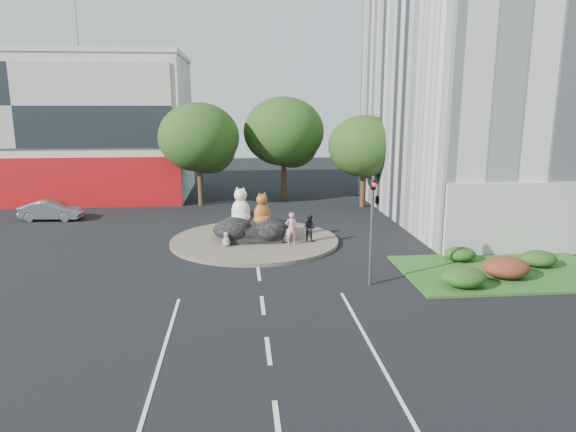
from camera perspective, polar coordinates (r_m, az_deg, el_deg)
name	(u,v)px	position (r m, az deg, el deg)	size (l,w,h in m)	color
ground	(263,305)	(21.40, -2.84, -9.88)	(120.00, 120.00, 0.00)	black
roundabout_island	(255,240)	(30.86, -3.72, -2.71)	(10.00, 10.00, 0.20)	brown
rock_plinth	(255,231)	(30.73, -3.73, -1.72)	(3.20, 2.60, 0.90)	black
shophouse_block	(43,127)	(50.74, -25.57, 8.96)	(25.20, 12.30, 17.40)	silver
grass_verge	(505,272)	(27.37, 22.94, -5.73)	(10.00, 6.00, 0.12)	#28511B
tree_left	(200,141)	(42.08, -9.77, 8.25)	(6.46, 6.46, 8.27)	#382314
tree_mid	(285,135)	(44.12, -0.38, 9.00)	(6.84, 6.84, 8.76)	#382314
tree_right	(365,149)	(41.23, 8.53, 7.35)	(5.70, 5.70, 7.30)	#382314
hedge_near_green	(464,277)	(24.21, 18.97, -6.45)	(2.00, 1.60, 0.90)	#173310
hedge_red	(506,268)	(26.15, 23.10, -5.30)	(2.20, 1.76, 0.99)	#522115
hedge_mid_green	(539,259)	(28.65, 26.08, -4.27)	(1.80, 1.44, 0.81)	#173310
hedge_back_green	(460,254)	(28.14, 18.59, -4.02)	(1.60, 1.28, 0.72)	#173310
traffic_light	(375,207)	(23.03, 9.60, 0.98)	(0.44, 1.24, 5.00)	#595B60
street_lamp	(481,168)	(31.18, 20.64, 5.02)	(2.34, 0.22, 8.06)	#595B60
cat_white	(241,205)	(30.63, -5.27, 1.20)	(1.33, 1.15, 2.22)	silver
cat_tabby	(262,209)	(30.25, -2.90, 0.84)	(1.17, 1.02, 1.95)	orange
kitten_calico	(226,239)	(29.32, -6.87, -2.53)	(0.51, 0.44, 0.84)	silver
kitten_white	(286,235)	(29.99, -0.20, -2.13)	(0.49, 0.43, 0.82)	silver
pedestrian_pink	(291,228)	(29.35, 0.37, -1.39)	(0.68, 0.45, 1.87)	#CC8499
pedestrian_dark	(309,228)	(30.15, 2.38, -1.31)	(0.77, 0.60, 1.59)	black
parked_car	(51,210)	(40.22, -24.81, 0.56)	(1.48, 4.24, 1.40)	#93959A
litter_bin	(460,279)	(24.28, 18.60, -6.65)	(0.54, 0.54, 0.68)	black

